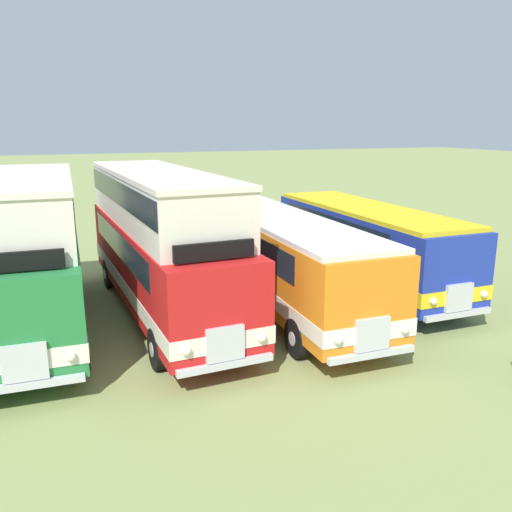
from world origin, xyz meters
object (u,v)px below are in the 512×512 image
Objects in this scene: bus_sixth_in_row at (279,253)px; bus_seventh_in_row at (365,241)px; bus_fifth_in_row at (161,237)px; bus_fourth_in_row at (31,247)px.

bus_sixth_in_row is 3.78m from bus_seventh_in_row.
bus_fifth_in_row is at bearing 170.36° from bus_sixth_in_row.
bus_seventh_in_row is at bearing 9.44° from bus_sixth_in_row.
bus_fourth_in_row is 3.72m from bus_fifth_in_row.
bus_fifth_in_row is (3.72, 0.01, 0.01)m from bus_fourth_in_row.
bus_fifth_in_row is 0.97× the size of bus_sixth_in_row.
bus_fourth_in_row is 0.86× the size of bus_sixth_in_row.
bus_sixth_in_row is at bearing -4.82° from bus_fourth_in_row.
bus_sixth_in_row and bus_seventh_in_row have the same top height.
bus_sixth_in_row is (7.45, -0.63, -0.71)m from bus_fourth_in_row.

